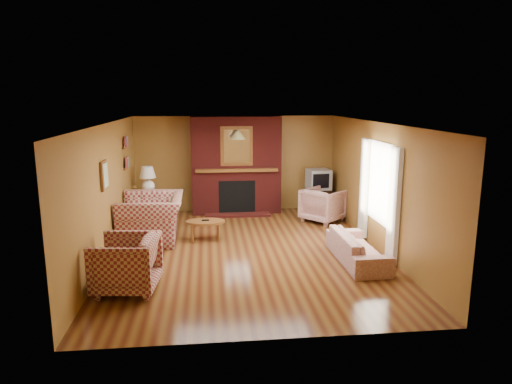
{
  "coord_description": "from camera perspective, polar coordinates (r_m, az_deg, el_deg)",
  "views": [
    {
      "loc": [
        -0.71,
        -8.21,
        2.86
      ],
      "look_at": [
        0.24,
        0.6,
        1.01
      ],
      "focal_mm": 32.0,
      "sensor_mm": 36.0,
      "label": 1
    }
  ],
  "objects": [
    {
      "name": "pendant_light",
      "position": [
        10.57,
        -2.29,
        7.11
      ],
      "size": [
        0.36,
        0.36,
        0.48
      ],
      "color": "black",
      "rests_on": "ceiling"
    },
    {
      "name": "ceiling",
      "position": [
        8.25,
        -1.22,
        8.59
      ],
      "size": [
        6.5,
        6.5,
        0.0
      ],
      "primitive_type": "plane",
      "rotation": [
        3.14,
        0.0,
        0.0
      ],
      "color": "silver",
      "rests_on": "wall_back"
    },
    {
      "name": "wall_left",
      "position": [
        8.56,
        -18.09,
        0.02
      ],
      "size": [
        0.0,
        6.5,
        6.5
      ],
      "primitive_type": "plane",
      "rotation": [
        1.57,
        0.0,
        1.57
      ],
      "color": "olive",
      "rests_on": "floor"
    },
    {
      "name": "plaid_loveseat",
      "position": [
        9.45,
        -12.89,
        -3.22
      ],
      "size": [
        1.27,
        1.45,
        0.93
      ],
      "primitive_type": "imported",
      "rotation": [
        0.0,
        0.0,
        -1.55
      ],
      "color": "maroon",
      "rests_on": "floor"
    },
    {
      "name": "wall_back",
      "position": [
        11.6,
        -2.58,
        3.55
      ],
      "size": [
        6.5,
        0.0,
        6.5
      ],
      "primitive_type": "plane",
      "rotation": [
        1.57,
        0.0,
        0.0
      ],
      "color": "olive",
      "rests_on": "floor"
    },
    {
      "name": "floor",
      "position": [
        8.72,
        -1.15,
        -7.36
      ],
      "size": [
        6.5,
        6.5,
        0.0
      ],
      "primitive_type": "plane",
      "color": "#4A210F",
      "rests_on": "ground"
    },
    {
      "name": "floral_armchair",
      "position": [
        10.77,
        8.37,
        -1.62
      ],
      "size": [
        1.18,
        1.18,
        0.77
      ],
      "primitive_type": "imported",
      "rotation": [
        0.0,
        0.0,
        2.29
      ],
      "color": "beige",
      "rests_on": "floor"
    },
    {
      "name": "fireplace",
      "position": [
        11.34,
        -2.49,
        3.27
      ],
      "size": [
        2.2,
        0.82,
        2.4
      ],
      "color": "#571513",
      "rests_on": "floor"
    },
    {
      "name": "crt_tv",
      "position": [
        11.52,
        7.82,
        1.6
      ],
      "size": [
        0.59,
        0.59,
        0.5
      ],
      "color": "#9C9EA3",
      "rests_on": "tv_stand"
    },
    {
      "name": "wall_front",
      "position": [
        5.27,
        1.9,
        -6.56
      ],
      "size": [
        6.5,
        0.0,
        6.5
      ],
      "primitive_type": "plane",
      "rotation": [
        -1.57,
        0.0,
        0.0
      ],
      "color": "olive",
      "rests_on": "floor"
    },
    {
      "name": "wall_right",
      "position": [
        8.97,
        14.95,
        0.72
      ],
      "size": [
        0.0,
        6.5,
        6.5
      ],
      "primitive_type": "plane",
      "rotation": [
        1.57,
        0.0,
        -1.57
      ],
      "color": "olive",
      "rests_on": "floor"
    },
    {
      "name": "coffee_table",
      "position": [
        9.32,
        -6.34,
        -3.92
      ],
      "size": [
        0.79,
        0.49,
        0.43
      ],
      "color": "brown",
      "rests_on": "floor"
    },
    {
      "name": "window_right",
      "position": [
        8.78,
        15.09,
        -0.01
      ],
      "size": [
        0.1,
        1.85,
        2.0
      ],
      "color": "beige",
      "rests_on": "wall_right"
    },
    {
      "name": "table_lamp",
      "position": [
        10.91,
        -13.38,
        1.69
      ],
      "size": [
        0.38,
        0.38,
        0.63
      ],
      "color": "white",
      "rests_on": "side_table"
    },
    {
      "name": "tv_stand",
      "position": [
        11.63,
        7.74,
        -1.04
      ],
      "size": [
        0.56,
        0.52,
        0.6
      ],
      "primitive_type": "cube",
      "rotation": [
        0.0,
        0.0,
        0.04
      ],
      "color": "black",
      "rests_on": "floor"
    },
    {
      "name": "side_table",
      "position": [
        11.04,
        -13.22,
        -1.78
      ],
      "size": [
        0.5,
        0.5,
        0.66
      ],
      "primitive_type": "cube",
      "rotation": [
        0.0,
        0.0,
        -0.02
      ],
      "color": "brown",
      "rests_on": "floor"
    },
    {
      "name": "botanical_print",
      "position": [
        8.21,
        -18.44,
        1.99
      ],
      "size": [
        0.05,
        0.4,
        0.5
      ],
      "color": "brown",
      "rests_on": "wall_left"
    },
    {
      "name": "plaid_armchair",
      "position": [
        7.15,
        -15.95,
        -8.64
      ],
      "size": [
        1.01,
        0.99,
        0.84
      ],
      "primitive_type": "imported",
      "rotation": [
        0.0,
        0.0,
        -1.67
      ],
      "color": "maroon",
      "rests_on": "floor"
    },
    {
      "name": "bookshelf",
      "position": [
        10.32,
        -15.82,
        4.7
      ],
      "size": [
        0.09,
        0.55,
        0.71
      ],
      "color": "brown",
      "rests_on": "wall_left"
    },
    {
      "name": "floral_sofa",
      "position": [
        8.3,
        12.6,
        -6.81
      ],
      "size": [
        0.7,
        1.74,
        0.51
      ],
      "primitive_type": "imported",
      "rotation": [
        0.0,
        0.0,
        1.58
      ],
      "color": "beige",
      "rests_on": "floor"
    }
  ]
}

